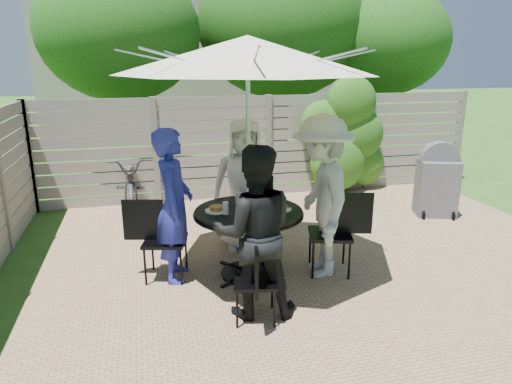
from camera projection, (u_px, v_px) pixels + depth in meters
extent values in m
plane|color=#2F5119|center=(331.00, 261.00, 5.74)|extent=(60.00, 60.00, 0.00)
cube|color=#9A8059|center=(317.00, 246.00, 6.20)|extent=(7.00, 6.00, 0.02)
cube|color=gray|center=(268.00, 146.00, 8.27)|extent=(8.00, 0.10, 1.85)
ellipsoid|color=#286116|center=(343.00, 146.00, 8.47)|extent=(1.20, 0.70, 1.80)
cube|color=gray|center=(200.00, 58.00, 16.21)|extent=(10.00, 6.00, 5.00)
ellipsoid|color=#174911|center=(119.00, 32.00, 8.98)|extent=(3.20, 3.20, 2.72)
ellipsoid|color=#174911|center=(282.00, 25.00, 10.20)|extent=(3.80, 3.80, 3.23)
ellipsoid|color=#174911|center=(385.00, 41.00, 10.17)|extent=(2.80, 2.80, 2.38)
cylinder|color=black|center=(249.00, 212.00, 5.15)|extent=(1.41, 1.41, 0.03)
cylinder|color=black|center=(249.00, 244.00, 5.26)|extent=(0.09, 0.09, 0.79)
cylinder|color=black|center=(249.00, 273.00, 5.37)|extent=(0.66, 0.66, 0.04)
cylinder|color=silver|center=(248.00, 170.00, 5.02)|extent=(0.05, 0.05, 2.55)
cone|color=beige|center=(248.00, 55.00, 4.68)|extent=(3.18, 3.18, 0.39)
cube|color=black|center=(244.00, 214.00, 6.16)|extent=(0.45, 0.45, 0.03)
cube|color=black|center=(241.00, 193.00, 6.30)|extent=(0.05, 0.42, 0.43)
imported|color=silver|center=(244.00, 185.00, 5.92)|extent=(0.93, 0.69, 1.74)
cube|color=black|center=(165.00, 241.00, 5.17)|extent=(0.56, 0.56, 0.04)
cube|color=black|center=(143.00, 220.00, 5.10)|extent=(0.45, 0.14, 0.47)
imported|color=#242A9D|center=(174.00, 206.00, 5.06)|extent=(0.52, 0.70, 1.75)
cube|color=black|center=(255.00, 281.00, 4.35)|extent=(0.48, 0.48, 0.03)
cube|color=black|center=(256.00, 269.00, 4.09)|extent=(0.11, 0.41, 0.42)
imported|color=black|center=(254.00, 233.00, 4.34)|extent=(0.93, 0.78, 1.71)
cube|color=black|center=(330.00, 234.00, 5.31)|extent=(0.59, 0.59, 0.04)
cube|color=black|center=(352.00, 213.00, 5.23)|extent=(0.47, 0.16, 0.49)
imported|color=#B8B9B4|center=(321.00, 197.00, 5.18)|extent=(0.89, 1.31, 1.88)
cylinder|color=white|center=(247.00, 200.00, 5.49)|extent=(0.26, 0.26, 0.01)
cylinder|color=olive|center=(247.00, 198.00, 5.48)|extent=(0.15, 0.15, 0.05)
cylinder|color=white|center=(217.00, 211.00, 5.12)|extent=(0.26, 0.26, 0.01)
cylinder|color=olive|center=(217.00, 208.00, 5.11)|extent=(0.15, 0.15, 0.05)
cylinder|color=white|center=(251.00, 221.00, 4.80)|extent=(0.26, 0.26, 0.01)
cylinder|color=olive|center=(251.00, 218.00, 4.79)|extent=(0.15, 0.15, 0.05)
cylinder|color=white|center=(280.00, 209.00, 5.17)|extent=(0.26, 0.26, 0.01)
cylinder|color=olive|center=(280.00, 206.00, 5.17)|extent=(0.15, 0.15, 0.05)
cylinder|color=silver|center=(238.00, 198.00, 5.37)|extent=(0.07, 0.07, 0.14)
cylinder|color=silver|center=(226.00, 208.00, 5.01)|extent=(0.07, 0.07, 0.14)
cylinder|color=silver|center=(260.00, 212.00, 4.89)|extent=(0.07, 0.07, 0.14)
cylinder|color=silver|center=(270.00, 201.00, 5.25)|extent=(0.07, 0.07, 0.14)
cylinder|color=#59280C|center=(243.00, 203.00, 5.17)|extent=(0.09, 0.09, 0.16)
cylinder|color=#C6B293|center=(256.00, 199.00, 5.35)|extent=(0.08, 0.08, 0.12)
imported|color=#333338|center=(131.00, 183.00, 7.45)|extent=(0.72, 1.93, 1.00)
cube|color=#5E5E63|center=(436.00, 189.00, 7.30)|extent=(0.71, 0.63, 0.91)
cylinder|color=#5E5E63|center=(440.00, 161.00, 7.17)|extent=(0.63, 0.37, 0.60)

